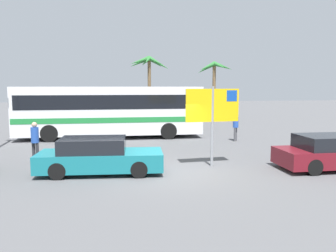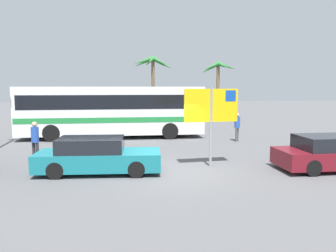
{
  "view_description": "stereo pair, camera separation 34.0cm",
  "coord_description": "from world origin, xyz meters",
  "px_view_note": "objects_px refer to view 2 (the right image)",
  "views": [
    {
      "loc": [
        -1.94,
        -12.24,
        3.19
      ],
      "look_at": [
        0.56,
        3.79,
        1.3
      ],
      "focal_mm": 36.37,
      "sensor_mm": 36.0,
      "label": 1
    },
    {
      "loc": [
        -1.6,
        -12.29,
        3.19
      ],
      "look_at": [
        0.56,
        3.79,
        1.3
      ],
      "focal_mm": 36.37,
      "sensor_mm": 36.0,
      "label": 2
    }
  ],
  "objects_px": {
    "pedestrian_by_bus": "(237,125)",
    "car_maroon": "(333,153)",
    "bus_rear_coach": "(123,106)",
    "ferry_sign": "(212,109)",
    "car_teal": "(97,156)",
    "pedestrian_near_sign": "(35,138)",
    "bus_front_coach": "(112,109)"
  },
  "relations": [
    {
      "from": "pedestrian_by_bus",
      "to": "car_maroon",
      "type": "bearing_deg",
      "value": 141.24
    },
    {
      "from": "car_maroon",
      "to": "bus_rear_coach",
      "type": "bearing_deg",
      "value": 120.7
    },
    {
      "from": "bus_rear_coach",
      "to": "ferry_sign",
      "type": "height_order",
      "value": "ferry_sign"
    },
    {
      "from": "car_teal",
      "to": "pedestrian_near_sign",
      "type": "height_order",
      "value": "pedestrian_near_sign"
    },
    {
      "from": "bus_front_coach",
      "to": "car_maroon",
      "type": "height_order",
      "value": "bus_front_coach"
    },
    {
      "from": "car_maroon",
      "to": "pedestrian_by_bus",
      "type": "relative_size",
      "value": 2.68
    },
    {
      "from": "pedestrian_near_sign",
      "to": "pedestrian_by_bus",
      "type": "height_order",
      "value": "pedestrian_near_sign"
    },
    {
      "from": "bus_rear_coach",
      "to": "pedestrian_near_sign",
      "type": "bearing_deg",
      "value": -110.18
    },
    {
      "from": "car_maroon",
      "to": "pedestrian_by_bus",
      "type": "height_order",
      "value": "pedestrian_by_bus"
    },
    {
      "from": "bus_rear_coach",
      "to": "car_maroon",
      "type": "height_order",
      "value": "bus_rear_coach"
    },
    {
      "from": "car_maroon",
      "to": "pedestrian_by_bus",
      "type": "xyz_separation_m",
      "value": [
        -1.41,
        7.04,
        0.34
      ]
    },
    {
      "from": "ferry_sign",
      "to": "pedestrian_near_sign",
      "type": "height_order",
      "value": "ferry_sign"
    },
    {
      "from": "car_teal",
      "to": "bus_rear_coach",
      "type": "bearing_deg",
      "value": 89.2
    },
    {
      "from": "pedestrian_near_sign",
      "to": "pedestrian_by_bus",
      "type": "bearing_deg",
      "value": 134.57
    },
    {
      "from": "bus_front_coach",
      "to": "bus_rear_coach",
      "type": "xyz_separation_m",
      "value": [
        0.7,
        3.74,
        0.0
      ]
    },
    {
      "from": "car_teal",
      "to": "pedestrian_by_bus",
      "type": "xyz_separation_m",
      "value": [
        7.57,
        6.36,
        0.34
      ]
    },
    {
      "from": "ferry_sign",
      "to": "car_teal",
      "type": "distance_m",
      "value": 4.81
    },
    {
      "from": "ferry_sign",
      "to": "pedestrian_by_bus",
      "type": "xyz_separation_m",
      "value": [
        3.09,
        5.9,
        -1.35
      ]
    },
    {
      "from": "bus_front_coach",
      "to": "pedestrian_by_bus",
      "type": "xyz_separation_m",
      "value": [
        7.24,
        -2.55,
        -0.81
      ]
    },
    {
      "from": "bus_front_coach",
      "to": "pedestrian_by_bus",
      "type": "relative_size",
      "value": 6.75
    },
    {
      "from": "ferry_sign",
      "to": "car_teal",
      "type": "height_order",
      "value": "ferry_sign"
    },
    {
      "from": "pedestrian_near_sign",
      "to": "pedestrian_by_bus",
      "type": "xyz_separation_m",
      "value": [
        10.32,
        3.99,
        -0.03
      ]
    },
    {
      "from": "bus_rear_coach",
      "to": "ferry_sign",
      "type": "bearing_deg",
      "value": -74.22
    },
    {
      "from": "bus_front_coach",
      "to": "pedestrian_by_bus",
      "type": "height_order",
      "value": "bus_front_coach"
    },
    {
      "from": "bus_front_coach",
      "to": "pedestrian_near_sign",
      "type": "relative_size",
      "value": 6.59
    },
    {
      "from": "car_maroon",
      "to": "car_teal",
      "type": "bearing_deg",
      "value": 175.51
    },
    {
      "from": "bus_rear_coach",
      "to": "pedestrian_by_bus",
      "type": "relative_size",
      "value": 6.75
    },
    {
      "from": "bus_rear_coach",
      "to": "car_teal",
      "type": "height_order",
      "value": "bus_rear_coach"
    },
    {
      "from": "ferry_sign",
      "to": "car_maroon",
      "type": "height_order",
      "value": "ferry_sign"
    },
    {
      "from": "bus_front_coach",
      "to": "car_teal",
      "type": "height_order",
      "value": "bus_front_coach"
    },
    {
      "from": "bus_front_coach",
      "to": "car_teal",
      "type": "xyz_separation_m",
      "value": [
        -0.33,
        -8.9,
        -1.15
      ]
    },
    {
      "from": "bus_rear_coach",
      "to": "ferry_sign",
      "type": "relative_size",
      "value": 3.51
    }
  ]
}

